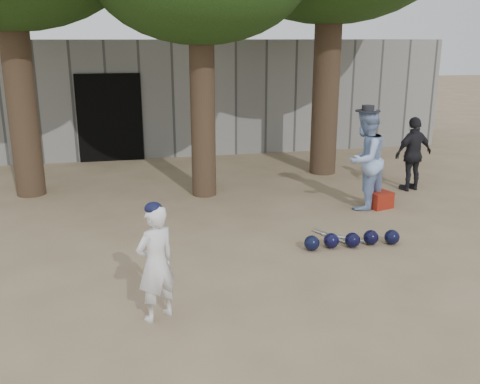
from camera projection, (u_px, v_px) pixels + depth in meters
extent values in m
plane|color=#937C5E|center=(211.00, 289.00, 6.73)|extent=(70.00, 70.00, 0.00)
imported|color=white|center=(156.00, 263.00, 5.85)|extent=(0.58, 0.52, 1.33)
imported|color=#91AEE0|center=(365.00, 160.00, 9.69)|extent=(1.13, 1.08, 1.83)
imported|color=black|center=(413.00, 154.00, 10.91)|extent=(0.95, 0.55, 1.52)
cube|color=maroon|center=(380.00, 200.00, 9.90)|extent=(0.49, 0.43, 0.30)
cube|color=gray|center=(157.00, 100.00, 13.80)|extent=(16.00, 0.35, 3.00)
cube|color=black|center=(110.00, 118.00, 13.46)|extent=(1.60, 0.08, 2.20)
cube|color=slate|center=(150.00, 91.00, 16.14)|extent=(16.00, 5.00, 3.00)
sphere|color=black|center=(312.00, 243.00, 7.91)|extent=(0.23, 0.23, 0.23)
sphere|color=black|center=(331.00, 241.00, 8.01)|extent=(0.23, 0.23, 0.23)
sphere|color=black|center=(352.00, 240.00, 8.03)|extent=(0.23, 0.23, 0.23)
sphere|color=black|center=(371.00, 237.00, 8.14)|extent=(0.23, 0.23, 0.23)
sphere|color=black|center=(392.00, 237.00, 8.15)|extent=(0.23, 0.23, 0.23)
cylinder|color=silver|center=(331.00, 236.00, 8.43)|extent=(0.36, 0.68, 0.06)
cylinder|color=silver|center=(344.00, 238.00, 8.36)|extent=(0.56, 0.54, 0.06)
cylinder|color=brown|center=(16.00, 54.00, 10.04)|extent=(0.56, 0.56, 5.50)
cylinder|color=brown|center=(202.00, 68.00, 10.09)|extent=(0.48, 0.48, 5.00)
cylinder|color=brown|center=(328.00, 45.00, 11.75)|extent=(0.60, 0.60, 5.80)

